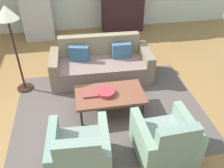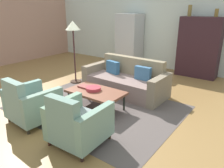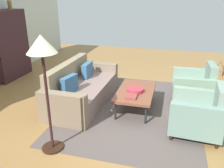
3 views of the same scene
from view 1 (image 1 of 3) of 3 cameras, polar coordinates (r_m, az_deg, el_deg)
The scene contains 11 objects.
ground_plane at distance 4.60m, azimuth -4.90°, elevation -4.99°, with size 11.73×11.73×0.00m, color olive.
area_rug at distance 4.49m, azimuth -0.60°, elevation -5.89°, with size 3.40×2.60×0.01m, color #574C49.
couch at distance 5.24m, azimuth -2.64°, elevation 4.60°, with size 2.12×0.95×0.86m.
coffee_table at distance 4.22m, azimuth -0.52°, elevation -2.64°, with size 1.20×0.70×0.40m.
armchair_left at distance 3.37m, azimuth -7.66°, elevation -16.19°, with size 0.85×0.85×0.88m.
armchair_right at distance 3.56m, azimuth 12.61°, elevation -13.32°, with size 0.83×0.83×0.88m.
fruit_bowl at distance 4.17m, azimuth -1.42°, elevation -1.98°, with size 0.32×0.32×0.07m, color #AB313D.
book_stack at distance 4.18m, azimuth -5.16°, elevation -2.35°, with size 0.26×0.20×0.03m.
cabinet at distance 7.41m, azimuth 2.54°, elevation 19.21°, with size 1.20×0.51×1.80m.
refrigerator at distance 7.20m, azimuth -17.50°, elevation 17.43°, with size 0.80×0.73×1.85m.
floor_lamp at distance 4.66m, azimuth -23.38°, elevation 13.47°, with size 0.40×0.40×1.72m.
Camera 1 is at (-0.21, -3.50, 2.97)m, focal length 38.62 mm.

